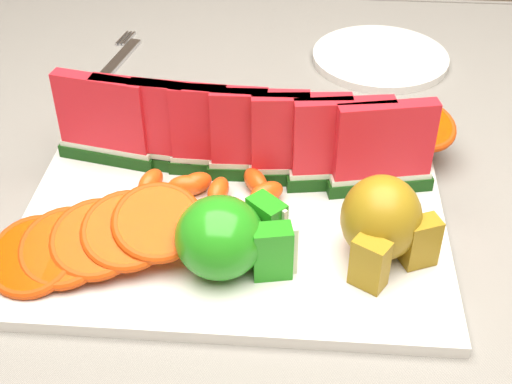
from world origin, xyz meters
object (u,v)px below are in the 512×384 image
(pear_cluster, at_px, (383,222))
(side_plate, at_px, (380,58))
(fork, at_px, (112,66))
(platter, at_px, (234,218))
(apple_cluster, at_px, (228,238))

(pear_cluster, bearing_deg, side_plate, 86.08)
(pear_cluster, height_order, fork, pear_cluster)
(pear_cluster, relative_size, fork, 0.50)
(side_plate, bearing_deg, platter, -114.96)
(side_plate, relative_size, fork, 1.01)
(side_plate, bearing_deg, fork, -172.87)
(apple_cluster, relative_size, side_plate, 0.57)
(platter, distance_m, fork, 0.36)
(fork, bearing_deg, pear_cluster, -47.11)
(platter, relative_size, apple_cluster, 3.53)
(platter, bearing_deg, fork, 122.28)
(side_plate, height_order, fork, side_plate)
(platter, xyz_separation_m, apple_cluster, (0.00, -0.07, 0.04))
(platter, xyz_separation_m, fork, (-0.19, 0.30, -0.00))
(apple_cluster, height_order, fork, apple_cluster)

